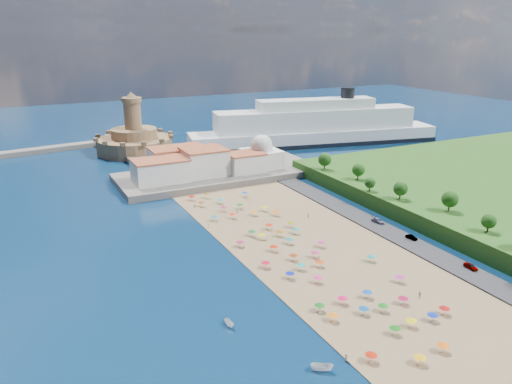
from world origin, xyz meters
TOP-DOWN VIEW (x-y plane):
  - ground at (0.00, 0.00)m, footprint 700.00×700.00m
  - terrace at (10.00, 73.00)m, footprint 90.00×36.00m
  - jetty at (-12.00, 108.00)m, footprint 18.00×70.00m
  - waterfront_buildings at (-3.05, 73.64)m, footprint 57.00×29.00m
  - domed_building at (30.00, 71.00)m, footprint 16.00×16.00m
  - fortress at (-12.00, 138.00)m, footprint 40.00×40.00m
  - cruise_ship at (85.72, 111.53)m, footprint 146.87×50.81m
  - beach_parasols at (-1.72, -11.99)m, footprint 31.55×116.87m
  - beachgoers at (0.66, 4.66)m, footprint 37.37×98.80m
  - moored_boats at (-27.52, -51.53)m, footprint 12.85×26.00m
  - parked_cars at (36.00, -19.83)m, footprint 2.60×43.38m
  - hillside_trees at (49.34, -4.43)m, footprint 14.17×109.27m

SIDE VIEW (x-z plane):
  - ground at x=0.00m, z-range 0.00..0.00m
  - moored_boats at x=-27.52m, z-range -0.06..1.66m
  - beachgoers at x=0.66m, z-range 0.17..2.02m
  - jetty at x=-12.00m, z-range 0.00..2.40m
  - parked_cars at x=36.00m, z-range 0.68..2.13m
  - terrace at x=10.00m, z-range 0.00..3.00m
  - beach_parasols at x=-1.72m, z-range 1.05..3.25m
  - fortress at x=-12.00m, z-range -9.52..22.88m
  - waterfront_buildings at x=-3.05m, z-range 2.38..13.38m
  - domed_building at x=30.00m, z-range 1.47..16.47m
  - cruise_ship at x=85.72m, z-range -6.48..25.31m
  - hillside_trees at x=49.34m, z-range 6.29..13.57m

